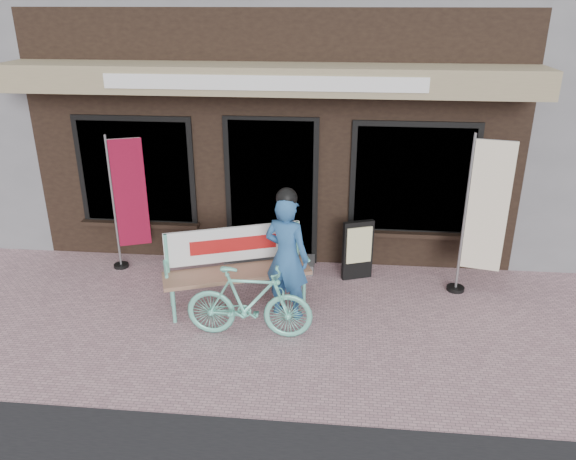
# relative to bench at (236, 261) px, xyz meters

# --- Properties ---
(ground) EXTENTS (70.00, 70.00, 0.00)m
(ground) POSITION_rel_bench_xyz_m (0.31, -0.70, -0.59)
(ground) COLOR #B88C95
(ground) RESTS_ON ground
(storefront) EXTENTS (7.00, 6.77, 6.00)m
(storefront) POSITION_rel_bench_xyz_m (0.31, 4.27, 2.40)
(storefront) COLOR black
(storefront) RESTS_ON ground
(bench) EXTENTS (1.91, 1.09, 1.01)m
(bench) POSITION_rel_bench_xyz_m (0.00, 0.00, 0.00)
(bench) COLOR #6ED7BC
(bench) RESTS_ON ground
(person) EXTENTS (0.68, 0.56, 1.68)m
(person) POSITION_rel_bench_xyz_m (0.68, -0.24, 0.23)
(person) COLOR #2B5C95
(person) RESTS_ON ground
(bicycle) EXTENTS (1.48, 0.42, 0.89)m
(bicycle) POSITION_rel_bench_xyz_m (0.30, -0.77, -0.15)
(bicycle) COLOR #6ED7BC
(bicycle) RESTS_ON ground
(nobori_red) EXTENTS (0.59, 0.32, 2.00)m
(nobori_red) POSITION_rel_bench_xyz_m (-1.72, 0.92, 0.44)
(nobori_red) COLOR gray
(nobori_red) RESTS_ON ground
(nobori_cream) EXTENTS (0.65, 0.28, 2.18)m
(nobori_cream) POSITION_rel_bench_xyz_m (3.14, 0.56, 0.53)
(nobori_cream) COLOR gray
(nobori_cream) RESTS_ON ground
(menu_stand) EXTENTS (0.43, 0.23, 0.87)m
(menu_stand) POSITION_rel_bench_xyz_m (1.58, 0.84, -0.15)
(menu_stand) COLOR black
(menu_stand) RESTS_ON ground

